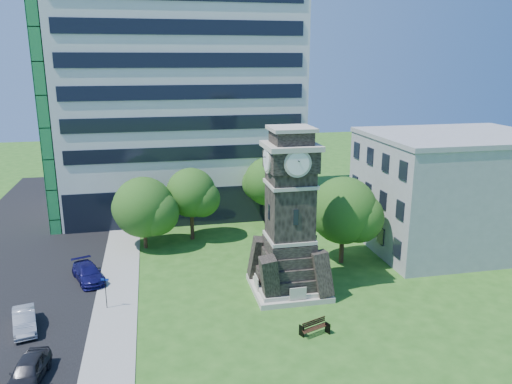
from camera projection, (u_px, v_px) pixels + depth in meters
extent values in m
plane|color=#265618|center=(255.00, 307.00, 34.78)|extent=(160.00, 160.00, 0.00)
cube|color=gray|center=(118.00, 288.00, 37.60)|extent=(3.00, 70.00, 0.06)
cube|color=#B6AD9F|center=(288.00, 288.00, 37.22)|extent=(5.40, 5.40, 0.40)
cube|color=#B6AD9F|center=(289.00, 283.00, 37.13)|extent=(4.80, 4.80, 0.30)
cube|color=black|center=(290.00, 197.00, 35.41)|extent=(3.00, 3.00, 6.40)
cube|color=#B6AD9F|center=(289.00, 237.00, 36.19)|extent=(3.25, 3.25, 0.25)
cube|color=#B6AD9F|center=(290.00, 184.00, 35.16)|extent=(3.25, 3.25, 0.25)
cube|color=black|center=(296.00, 217.00, 34.24)|extent=(0.35, 0.08, 1.10)
cube|color=black|center=(291.00, 159.00, 34.69)|extent=(3.30, 3.30, 1.60)
cube|color=#B6AD9F|center=(291.00, 146.00, 34.46)|extent=(3.70, 3.70, 0.35)
cylinder|color=white|center=(298.00, 164.00, 33.02)|extent=(1.56, 0.06, 1.56)
cylinder|color=white|center=(266.00, 160.00, 34.34)|extent=(0.06, 1.56, 1.56)
cube|color=black|center=(291.00, 137.00, 34.30)|extent=(2.60, 2.60, 0.90)
cube|color=#B6AD9F|center=(291.00, 129.00, 34.15)|extent=(3.00, 3.00, 0.25)
cube|color=silver|center=(180.00, 84.00, 55.13)|extent=(25.00, 15.00, 28.00)
cube|color=black|center=(189.00, 206.00, 51.43)|extent=(24.50, 0.80, 4.00)
cube|color=#9A9C9F|center=(453.00, 193.00, 45.06)|extent=(15.00, 12.00, 10.00)
cube|color=#9A9C9F|center=(459.00, 136.00, 43.72)|extent=(15.20, 12.20, 0.40)
imported|color=black|center=(28.00, 371.00, 26.52)|extent=(2.02, 4.06, 1.33)
imported|color=gray|center=(24.00, 321.00, 31.70)|extent=(2.19, 3.99, 1.25)
imported|color=#13114E|center=(88.00, 273.00, 38.70)|extent=(3.21, 4.75, 1.28)
imported|color=#45464A|center=(439.00, 254.00, 42.20)|extent=(5.13, 2.37, 1.42)
cube|color=black|center=(301.00, 331.00, 31.00)|extent=(0.06, 0.45, 0.71)
cube|color=black|center=(328.00, 328.00, 31.34)|extent=(0.06, 0.45, 0.71)
cube|color=black|center=(315.00, 328.00, 31.14)|extent=(1.82, 0.48, 0.04)
cube|color=black|center=(314.00, 322.00, 31.28)|extent=(1.82, 0.04, 0.40)
cylinder|color=black|center=(106.00, 293.00, 34.22)|extent=(0.06, 0.06, 2.32)
cube|color=navy|center=(105.00, 280.00, 33.96)|extent=(0.56, 0.04, 0.14)
cylinder|color=#332114|center=(145.00, 236.00, 45.38)|extent=(0.34, 0.34, 2.25)
sphere|color=#265619|center=(143.00, 207.00, 44.67)|extent=(5.46, 5.46, 5.46)
sphere|color=#265619|center=(156.00, 213.00, 44.49)|extent=(4.10, 4.10, 4.10)
sphere|color=#265619|center=(133.00, 208.00, 45.19)|extent=(3.82, 3.82, 3.82)
cylinder|color=#332114|center=(192.00, 226.00, 47.51)|extent=(0.36, 0.36, 2.68)
sphere|color=#1F5118|center=(191.00, 193.00, 46.66)|extent=(4.65, 4.65, 4.65)
sphere|color=#1F5118|center=(202.00, 199.00, 46.54)|extent=(3.49, 3.49, 3.49)
sphere|color=#1F5118|center=(182.00, 194.00, 47.13)|extent=(3.25, 3.25, 3.25)
cylinder|color=#332114|center=(268.00, 213.00, 51.26)|extent=(0.39, 0.39, 2.75)
sphere|color=#38681E|center=(268.00, 181.00, 50.39)|extent=(4.91, 4.91, 4.91)
sphere|color=#38681E|center=(279.00, 187.00, 50.26)|extent=(3.68, 3.68, 3.68)
sphere|color=#38681E|center=(259.00, 183.00, 50.88)|extent=(3.44, 3.44, 3.44)
cylinder|color=#332114|center=(342.00, 247.00, 42.05)|extent=(0.39, 0.39, 2.68)
sphere|color=#31661E|center=(343.00, 210.00, 41.20)|extent=(5.59, 5.59, 5.59)
sphere|color=#31661E|center=(358.00, 217.00, 41.03)|extent=(4.19, 4.19, 4.19)
sphere|color=#31661E|center=(329.00, 212.00, 41.74)|extent=(3.91, 3.91, 3.91)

